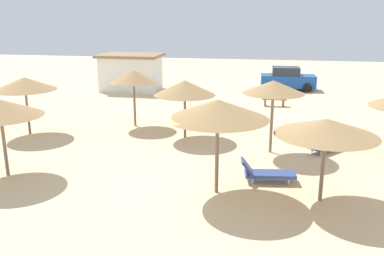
# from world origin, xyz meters

# --- Properties ---
(ground_plane) EXTENTS (80.00, 80.00, 0.00)m
(ground_plane) POSITION_xyz_m (0.00, 0.00, 0.00)
(ground_plane) COLOR beige
(parasol_0) EXTENTS (2.90, 2.90, 2.76)m
(parasol_0) POSITION_xyz_m (-6.09, -0.10, 2.45)
(parasol_0) COLOR #75604C
(parasol_0) RESTS_ON ground
(parasol_1) EXTENTS (3.04, 3.04, 2.60)m
(parasol_1) POSITION_xyz_m (4.60, -0.19, 2.34)
(parasol_1) COLOR #75604C
(parasol_1) RESTS_ON ground
(parasol_2) EXTENTS (2.81, 2.81, 2.68)m
(parasol_2) POSITION_xyz_m (-0.81, 5.57, 2.33)
(parasol_2) COLOR #75604C
(parasol_2) RESTS_ON ground
(parasol_3) EXTENTS (2.47, 2.47, 3.00)m
(parasol_3) POSITION_xyz_m (3.08, 4.19, 2.72)
(parasol_3) COLOR #75604C
(parasol_3) RESTS_ON ground
(parasol_5) EXTENTS (2.34, 2.34, 2.87)m
(parasol_5) POSITION_xyz_m (-3.73, 7.10, 2.54)
(parasol_5) COLOR #75604C
(parasol_5) RESTS_ON ground
(parasol_7) EXTENTS (3.17, 3.17, 3.04)m
(parasol_7) POSITION_xyz_m (1.39, -0.17, 2.73)
(parasol_7) COLOR #75604C
(parasol_7) RESTS_ON ground
(parasol_8) EXTENTS (2.89, 2.89, 2.73)m
(parasol_8) POSITION_xyz_m (-8.23, 4.77, 2.42)
(parasol_8) COLOR #75604C
(parasol_8) RESTS_ON ground
(lounger_1) EXTENTS (1.92, 0.88, 0.80)m
(lounger_1) POSITION_xyz_m (2.94, 0.98, 0.33)
(lounger_1) COLOR #33478C
(lounger_1) RESTS_ON ground
(lounger_2) EXTENTS (1.95, 1.43, 0.77)m
(lounger_2) POSITION_xyz_m (0.05, 7.60, 0.32)
(lounger_2) COLOR #33478C
(lounger_2) RESTS_ON ground
(lounger_3) EXTENTS (1.73, 1.87, 0.64)m
(lounger_3) POSITION_xyz_m (5.43, 4.80, 0.31)
(lounger_3) COLOR #33478C
(lounger_3) RESTS_ON ground
(bench_0) EXTENTS (1.51, 0.45, 0.49)m
(bench_0) POSITION_xyz_m (3.29, 13.13, 0.35)
(bench_0) COLOR brown
(bench_0) RESTS_ON ground
(parked_car) EXTENTS (4.07, 2.13, 1.72)m
(parked_car) POSITION_xyz_m (4.27, 19.13, 0.82)
(parked_car) COLOR #194C9E
(parked_car) RESTS_ON ground
(beach_cabana) EXTENTS (4.49, 3.27, 2.68)m
(beach_cabana) POSITION_xyz_m (-7.20, 16.77, 1.36)
(beach_cabana) COLOR white
(beach_cabana) RESTS_ON ground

